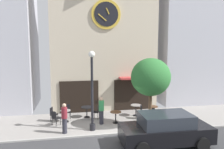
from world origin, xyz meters
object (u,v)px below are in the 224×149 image
cafe_table_near_curb (136,108)px  pedestrian_green (101,110)px  cafe_chair_left_end (53,113)px  cafe_chair_near_tree (152,113)px  cafe_chair_mid_row (97,111)px  cafe_table_near_door (87,110)px  parked_car_black (165,130)px  cafe_table_center_left (66,114)px  cafe_chair_corner (143,111)px  cafe_chair_outer (67,110)px  pedestrian_maroon (64,118)px  cafe_chair_facing_street (55,117)px  cafe_table_leftmost (153,110)px  cafe_table_rightmost (116,115)px  street_tree (151,77)px  street_lamp (92,91)px

cafe_table_near_curb → pedestrian_green: pedestrian_green is taller
cafe_chair_left_end → cafe_chair_near_tree: (6.16, -1.17, 0.00)m
cafe_chair_mid_row → pedestrian_green: pedestrian_green is taller
cafe_table_near_curb → pedestrian_green: (-2.56, -1.20, 0.32)m
cafe_table_near_door → parked_car_black: 5.99m
cafe_table_center_left → cafe_chair_corner: size_ratio=0.84×
cafe_table_center_left → cafe_chair_near_tree: (5.38, -0.91, 0.03)m
cafe_chair_outer → pedestrian_maroon: bearing=-92.4°
cafe_table_near_curb → cafe_chair_facing_street: size_ratio=0.84×
cafe_table_leftmost → cafe_chair_left_end: cafe_chair_left_end is taller
cafe_chair_left_end → cafe_chair_facing_street: bearing=-77.4°
cafe_table_leftmost → cafe_chair_mid_row: (-3.70, 0.42, 0.01)m
cafe_table_near_door → cafe_chair_facing_street: 2.35m
cafe_table_leftmost → cafe_chair_facing_street: 6.35m
parked_car_black → pedestrian_maroon: bearing=153.6°
cafe_chair_left_end → cafe_chair_outer: 1.03m
cafe_table_near_curb → pedestrian_green: 2.85m
cafe_chair_near_tree → cafe_chair_facing_street: size_ratio=1.00×
cafe_chair_near_tree → pedestrian_maroon: pedestrian_maroon is taller
cafe_chair_near_tree → parked_car_black: (-0.61, -3.35, 0.23)m
cafe_table_near_door → parked_car_black: bearing=-55.6°
cafe_chair_left_end → parked_car_black: (5.56, -4.52, 0.23)m
cafe_table_rightmost → parked_car_black: bearing=-63.9°
cafe_chair_corner → parked_car_black: size_ratio=0.21×
cafe_table_rightmost → parked_car_black: (1.71, -3.49, 0.25)m
parked_car_black → cafe_chair_facing_street: bearing=145.6°
pedestrian_green → cafe_chair_near_tree: bearing=-2.0°
cafe_chair_facing_street → pedestrian_green: size_ratio=0.54×
cafe_table_near_door → cafe_chair_facing_street: bearing=-147.7°
street_tree → cafe_chair_near_tree: street_tree is taller
cafe_table_near_door → cafe_table_rightmost: bearing=-40.9°
cafe_table_center_left → street_tree: bearing=-20.6°
cafe_table_rightmost → cafe_chair_corner: (1.90, 0.46, 0.02)m
cafe_table_leftmost → cafe_chair_facing_street: cafe_chair_facing_street is taller
street_lamp → cafe_chair_left_end: (-2.31, 1.97, -1.75)m
cafe_table_near_curb → cafe_chair_corner: cafe_chair_corner is taller
cafe_table_near_curb → cafe_chair_facing_street: bearing=-169.6°
street_lamp → cafe_chair_corner: street_lamp is taller
pedestrian_maroon → cafe_table_center_left: bearing=89.6°
cafe_chair_mid_row → street_lamp: bearing=-104.7°
cafe_table_center_left → cafe_table_near_curb: cafe_table_near_curb is taller
street_tree → cafe_chair_left_end: 6.53m
cafe_chair_near_tree → cafe_table_near_door: bearing=158.3°
cafe_table_near_door → cafe_chair_near_tree: cafe_chair_near_tree is taller
street_lamp → cafe_chair_mid_row: (0.51, 1.93, -1.75)m
cafe_table_rightmost → cafe_chair_outer: (-2.96, 1.54, 0.02)m
street_lamp → cafe_table_near_door: size_ratio=5.81×
street_lamp → cafe_chair_outer: 3.35m
cafe_table_center_left → cafe_chair_mid_row: cafe_chair_mid_row is taller
cafe_chair_outer → cafe_chair_near_tree: 5.54m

